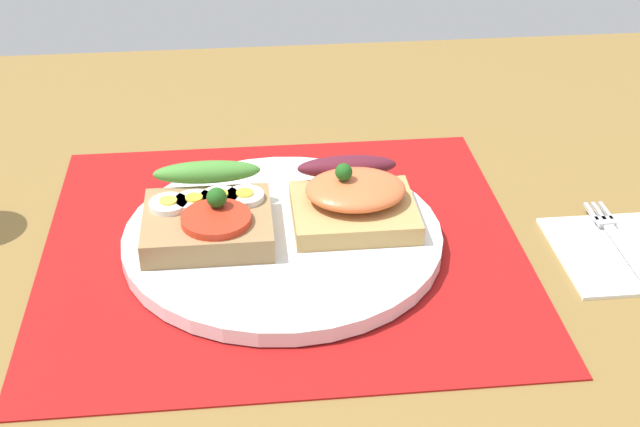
{
  "coord_description": "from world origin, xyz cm",
  "views": [
    {
      "loc": [
        -2.98,
        -58.6,
        39.35
      ],
      "look_at": [
        3.0,
        0.0,
        3.02
      ],
      "focal_mm": 49.1,
      "sensor_mm": 36.0,
      "label": 1
    }
  ],
  "objects_px": {
    "plate": "(283,238)",
    "sandwich_salmon": "(354,197)",
    "sandwich_egg_tomato": "(208,213)",
    "fork": "(622,245)",
    "napkin": "(628,251)"
  },
  "relations": [
    {
      "from": "sandwich_egg_tomato",
      "to": "fork",
      "type": "relative_size",
      "value": 0.74
    },
    {
      "from": "plate",
      "to": "fork",
      "type": "bearing_deg",
      "value": -7.49
    },
    {
      "from": "sandwich_salmon",
      "to": "napkin",
      "type": "distance_m",
      "value": 0.22
    },
    {
      "from": "sandwich_egg_tomato",
      "to": "fork",
      "type": "bearing_deg",
      "value": -7.8
    },
    {
      "from": "sandwich_salmon",
      "to": "fork",
      "type": "distance_m",
      "value": 0.22
    },
    {
      "from": "plate",
      "to": "sandwich_egg_tomato",
      "type": "height_order",
      "value": "sandwich_egg_tomato"
    },
    {
      "from": "sandwich_salmon",
      "to": "fork",
      "type": "xyz_separation_m",
      "value": [
        0.21,
        -0.05,
        -0.02
      ]
    },
    {
      "from": "sandwich_egg_tomato",
      "to": "fork",
      "type": "xyz_separation_m",
      "value": [
        0.33,
        -0.04,
        -0.02
      ]
    },
    {
      "from": "fork",
      "to": "sandwich_salmon",
      "type": "bearing_deg",
      "value": 165.55
    },
    {
      "from": "sandwich_egg_tomato",
      "to": "napkin",
      "type": "height_order",
      "value": "sandwich_egg_tomato"
    },
    {
      "from": "sandwich_egg_tomato",
      "to": "napkin",
      "type": "xyz_separation_m",
      "value": [
        0.33,
        -0.05,
        -0.03
      ]
    },
    {
      "from": "plate",
      "to": "sandwich_salmon",
      "type": "relative_size",
      "value": 2.56
    },
    {
      "from": "napkin",
      "to": "fork",
      "type": "xyz_separation_m",
      "value": [
        -0.0,
        0.0,
        0.0
      ]
    },
    {
      "from": "plate",
      "to": "sandwich_salmon",
      "type": "xyz_separation_m",
      "value": [
        0.06,
        0.02,
        0.02
      ]
    },
    {
      "from": "sandwich_salmon",
      "to": "fork",
      "type": "bearing_deg",
      "value": -14.45
    }
  ]
}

